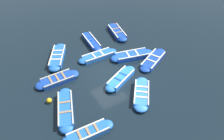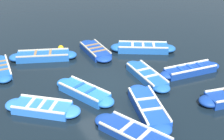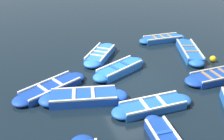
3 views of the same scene
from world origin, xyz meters
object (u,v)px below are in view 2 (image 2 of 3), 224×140
at_px(boat_inner_gap, 42,108).
at_px(boat_outer_left, 84,92).
at_px(boat_stern_in, 43,56).
at_px(boat_alongside, 148,108).
at_px(boat_outer_right, 190,70).
at_px(boat_tucked, 1,68).
at_px(buoy_yellow_far, 19,57).
at_px(boat_far_corner, 143,48).
at_px(boat_bow_out, 135,134).
at_px(boat_centre, 95,51).
at_px(boat_broadside, 147,76).
at_px(buoy_orange_near, 61,48).

distance_m(boat_inner_gap, boat_outer_left, 2.10).
bearing_deg(boat_stern_in, boat_alongside, 109.05).
xyz_separation_m(boat_inner_gap, boat_outer_right, (-7.82, 0.16, 0.01)).
distance_m(boat_outer_left, boat_stern_in, 4.72).
height_order(boat_outer_right, boat_tucked, boat_outer_right).
xyz_separation_m(boat_outer_left, buoy_yellow_far, (1.80, -5.30, -0.05)).
bearing_deg(boat_outer_left, boat_far_corner, -149.12).
bearing_deg(boat_bow_out, boat_inner_gap, -51.42).
xyz_separation_m(boat_centre, boat_broadside, (-1.01, 4.03, -0.01)).
distance_m(boat_bow_out, boat_far_corner, 8.09).
bearing_deg(boat_centre, boat_broadside, 104.13).
bearing_deg(boat_outer_left, buoy_yellow_far, -71.18).
height_order(boat_alongside, boat_broadside, boat_alongside).
bearing_deg(boat_outer_left, boat_alongside, 127.89).
xyz_separation_m(boat_alongside, buoy_yellow_far, (3.70, -7.74, -0.06)).
bearing_deg(boat_tucked, boat_outer_right, 151.16).
bearing_deg(boat_tucked, boat_alongside, 125.83).
bearing_deg(buoy_yellow_far, boat_alongside, 115.58).
height_order(boat_alongside, boat_tucked, boat_alongside).
distance_m(boat_inner_gap, boat_tucked, 4.71).
xyz_separation_m(boat_centre, boat_stern_in, (2.98, -0.60, 0.02)).
bearing_deg(buoy_yellow_far, boat_broadside, 135.02).
distance_m(boat_alongside, boat_far_corner, 6.36).
relative_size(boat_stern_in, buoy_yellow_far, 14.02).
height_order(boat_centre, boat_bow_out, boat_centre).
relative_size(boat_alongside, boat_centre, 1.15).
height_order(boat_outer_left, boat_tucked, boat_outer_left).
distance_m(boat_alongside, boat_broadside, 2.93).
distance_m(boat_inner_gap, boat_broadside, 5.52).
height_order(boat_alongside, buoy_yellow_far, boat_alongside).
xyz_separation_m(boat_alongside, boat_stern_in, (2.46, -7.13, -0.00)).
distance_m(boat_far_corner, boat_outer_right, 3.63).
bearing_deg(boat_bow_out, boat_alongside, -139.14).
bearing_deg(boat_stern_in, boat_outer_left, 96.85).
bearing_deg(boat_alongside, boat_tucked, -54.17).
relative_size(boat_inner_gap, boat_outer_left, 0.93).
distance_m(boat_alongside, boat_tucked, 8.27).
bearing_deg(buoy_orange_near, boat_bow_out, 88.83).
relative_size(boat_bow_out, boat_far_corner, 0.97).
height_order(boat_stern_in, buoy_yellow_far, boat_stern_in).
relative_size(boat_outer_left, boat_stern_in, 0.88).
distance_m(boat_far_corner, boat_tucked, 8.14).
distance_m(boat_alongside, boat_stern_in, 7.54).
bearing_deg(boat_stern_in, boat_bow_out, 97.52).
xyz_separation_m(boat_inner_gap, boat_bow_out, (-2.60, 3.26, -0.03)).
xyz_separation_m(boat_outer_right, boat_stern_in, (6.31, -5.21, 0.01)).
xyz_separation_m(boat_stern_in, buoy_orange_near, (-1.28, -0.66, -0.01)).
bearing_deg(boat_bow_out, boat_outer_right, -149.31).
bearing_deg(boat_broadside, boat_far_corner, -119.19).
xyz_separation_m(boat_bow_out, boat_stern_in, (1.10, -8.31, 0.04)).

